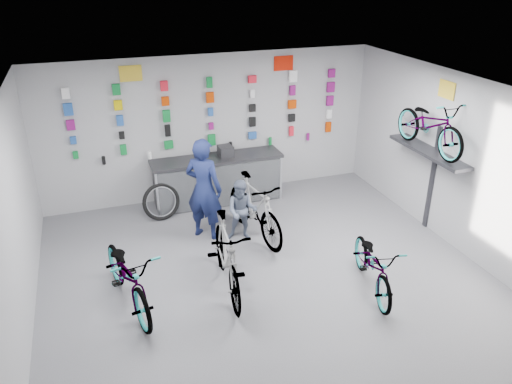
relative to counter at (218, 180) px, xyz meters
name	(u,v)px	position (x,y,z in m)	size (l,w,h in m)	color
floor	(280,298)	(0.00, -3.54, -0.49)	(8.00, 8.00, 0.00)	#525257
ceiling	(285,105)	(0.00, -3.54, 2.51)	(8.00, 8.00, 0.00)	white
wall_back	(210,127)	(0.00, 0.46, 1.01)	(7.00, 7.00, 0.00)	#AFAFB1
wall_left	(7,255)	(-3.50, -3.54, 1.01)	(8.00, 8.00, 0.00)	#AFAFB1
wall_right	(485,178)	(3.50, -3.54, 1.01)	(8.00, 8.00, 0.00)	#AFAFB1
counter	(218,180)	(0.00, 0.00, 0.00)	(2.70, 0.66, 1.00)	black
merch_wall	(214,112)	(0.07, 0.39, 1.35)	(5.57, 0.08, 1.57)	#0C782F
wall_bracket	(429,156)	(3.33, -2.34, 0.98)	(0.39, 1.90, 2.00)	#333338
sign_left	(131,73)	(-1.50, 0.44, 2.23)	(0.42, 0.02, 0.30)	yellow
sign_right	(284,63)	(1.60, 0.44, 2.23)	(0.42, 0.02, 0.30)	red
sign_side	(447,90)	(3.48, -2.34, 2.16)	(0.02, 0.40, 0.30)	yellow
bike_left	(128,275)	(-2.14, -2.95, 0.03)	(0.68, 1.96, 1.03)	gray
bike_center	(227,256)	(-0.68, -3.04, 0.11)	(0.56, 1.98, 1.19)	gray
bike_right	(374,264)	(1.44, -3.76, -0.04)	(0.59, 1.70, 0.89)	gray
bike_service	(255,208)	(0.25, -1.63, 0.10)	(0.55, 1.94, 1.17)	gray
bike_wall	(430,125)	(3.25, -2.34, 1.57)	(0.63, 1.80, 0.95)	gray
clerk	(204,189)	(-0.60, -1.31, 0.46)	(0.69, 0.45, 1.90)	#151D49
customer	(242,211)	(0.01, -1.65, 0.09)	(0.56, 0.44, 1.16)	slate
spare_wheel	(161,202)	(-1.25, -0.37, -0.12)	(0.78, 0.37, 0.75)	black
register	(226,151)	(0.19, 0.01, 0.62)	(0.28, 0.30, 0.22)	black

